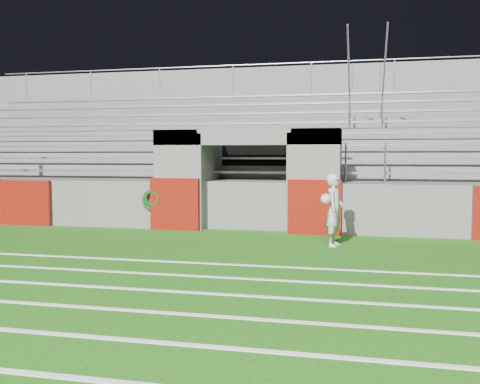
# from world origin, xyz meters

# --- Properties ---
(ground) EXTENTS (90.00, 90.00, 0.00)m
(ground) POSITION_xyz_m (0.00, 0.00, 0.00)
(ground) COLOR #1B530D
(ground) RESTS_ON ground
(field_markings) EXTENTS (28.00, 8.09, 0.01)m
(field_markings) POSITION_xyz_m (0.00, -5.00, 0.01)
(field_markings) COLOR white
(field_markings) RESTS_ON ground
(stadium_structure) EXTENTS (26.00, 8.48, 5.42)m
(stadium_structure) POSITION_xyz_m (0.00, 7.97, 1.49)
(stadium_structure) COLOR #555350
(stadium_structure) RESTS_ON ground
(goalkeeper_with_ball) EXTENTS (0.51, 0.63, 1.55)m
(goalkeeper_with_ball) POSITION_xyz_m (2.35, 1.40, 0.79)
(goalkeeper_with_ball) COLOR #B5B9BF
(goalkeeper_with_ball) RESTS_ON ground
(hose_coil) EXTENTS (0.59, 0.14, 0.59)m
(hose_coil) POSITION_xyz_m (-2.41, 2.94, 0.78)
(hose_coil) COLOR #0C3F12
(hose_coil) RESTS_ON ground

